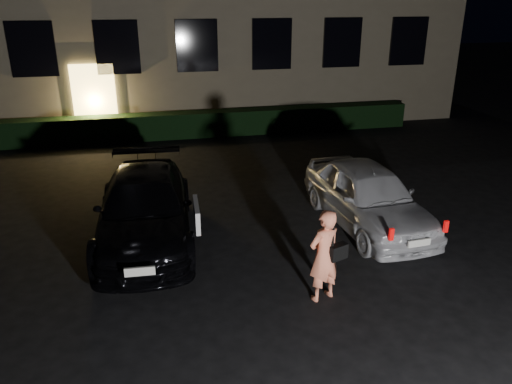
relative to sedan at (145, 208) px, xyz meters
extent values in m
plane|color=black|center=(2.04, -2.90, -0.65)|extent=(80.00, 80.00, 0.00)
cube|color=#F6CE65|center=(-1.46, 8.04, 0.60)|extent=(1.40, 0.10, 2.50)
cube|color=black|center=(-3.16, 8.04, 2.35)|extent=(1.40, 0.10, 1.70)
cube|color=black|center=(-0.56, 8.04, 2.35)|extent=(1.40, 0.10, 1.70)
cube|color=black|center=(2.04, 8.04, 2.35)|extent=(1.40, 0.10, 1.70)
cube|color=black|center=(4.64, 8.04, 2.35)|extent=(1.40, 0.10, 1.70)
cube|color=black|center=(7.24, 8.04, 2.35)|extent=(1.40, 0.10, 1.70)
cube|color=black|center=(9.84, 8.04, 2.35)|extent=(1.40, 0.10, 1.70)
cube|color=black|center=(2.04, 7.60, -0.23)|extent=(15.00, 0.70, 0.85)
imported|color=black|center=(0.00, 0.00, 0.00)|extent=(2.07, 4.60, 1.31)
cube|color=white|center=(0.94, -0.88, 0.16)|extent=(0.13, 0.94, 0.44)
cube|color=silver|center=(-0.13, -2.33, -0.08)|extent=(0.48, 0.07, 0.15)
imported|color=silver|center=(4.60, -0.38, 0.01)|extent=(1.84, 4.01, 1.33)
cube|color=red|center=(4.17, -2.29, 0.07)|extent=(0.08, 0.06, 0.22)
cube|color=red|center=(5.28, -2.21, 0.07)|extent=(0.08, 0.06, 0.22)
cube|color=silver|center=(4.73, -2.30, -0.15)|extent=(0.45, 0.07, 0.13)
imported|color=#FF8763|center=(2.73, -2.84, 0.13)|extent=(0.67, 0.55, 1.57)
cube|color=black|center=(2.95, -2.87, 0.19)|extent=(0.35, 0.24, 0.25)
cube|color=black|center=(2.84, -2.87, 0.54)|extent=(0.05, 0.06, 0.49)
camera|label=1|loc=(0.16, -9.37, 3.97)|focal=35.00mm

